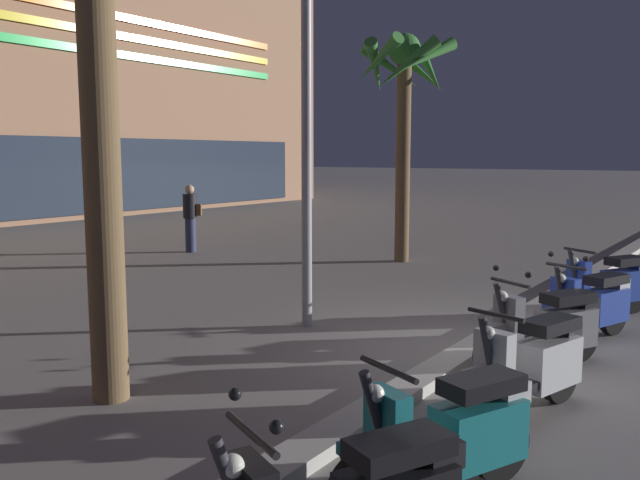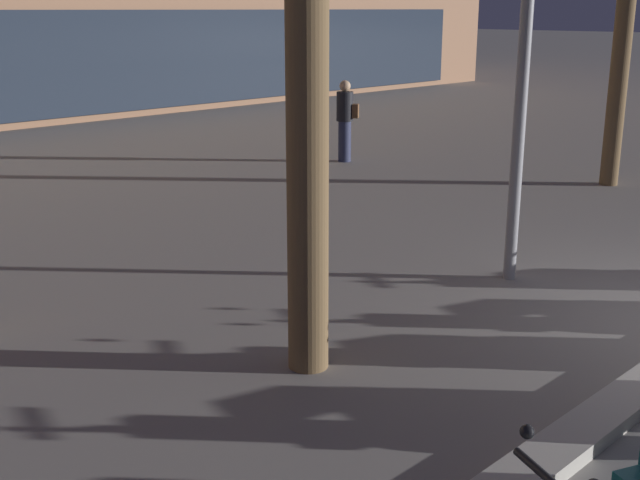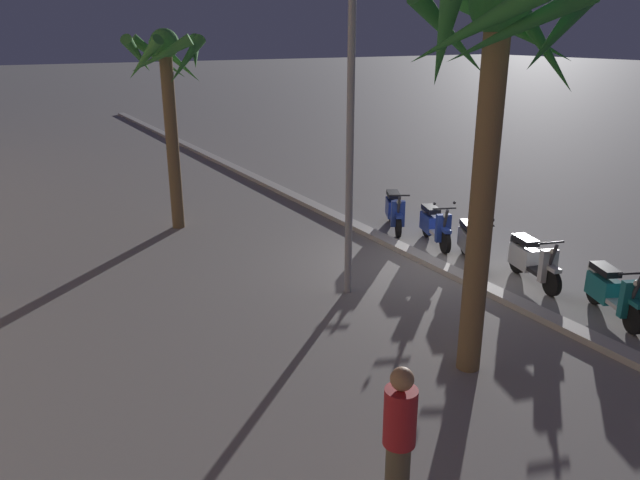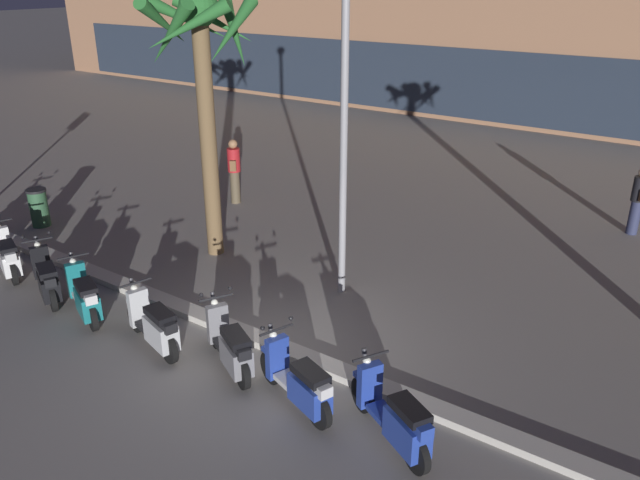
% 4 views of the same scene
% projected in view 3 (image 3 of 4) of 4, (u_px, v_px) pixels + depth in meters
% --- Properties ---
extents(ground_plane, '(200.00, 200.00, 0.00)m').
position_uv_depth(ground_plane, '(440.00, 266.00, 13.38)').
color(ground_plane, gray).
extents(curb_strip, '(60.00, 0.36, 0.12)m').
position_uv_depth(curb_strip, '(436.00, 264.00, 13.31)').
color(curb_strip, '#BCB7AD').
rests_on(curb_strip, ground).
extents(scooter_teal_far_back, '(1.63, 0.87, 1.04)m').
position_uv_depth(scooter_teal_far_back, '(611.00, 291.00, 10.95)').
color(scooter_teal_far_back, black).
rests_on(scooter_teal_far_back, ground).
extents(scooter_silver_mid_rear, '(1.71, 0.75, 1.04)m').
position_uv_depth(scooter_silver_mid_rear, '(531.00, 260.00, 12.44)').
color(scooter_silver_mid_rear, black).
rests_on(scooter_silver_mid_rear, ground).
extents(scooter_grey_mid_centre, '(1.62, 0.96, 1.17)m').
position_uv_depth(scooter_grey_mid_centre, '(472.00, 242.00, 13.50)').
color(scooter_grey_mid_centre, black).
rests_on(scooter_grey_mid_centre, ground).
extents(scooter_blue_second_in_line, '(1.70, 0.83, 1.17)m').
position_uv_depth(scooter_blue_second_in_line, '(434.00, 225.00, 14.75)').
color(scooter_blue_second_in_line, black).
rests_on(scooter_blue_second_in_line, ground).
extents(scooter_blue_mid_front, '(1.68, 1.02, 1.04)m').
position_uv_depth(scooter_blue_mid_front, '(394.00, 210.00, 15.93)').
color(scooter_blue_mid_front, black).
rests_on(scooter_blue_mid_front, ground).
extents(palm_tree_by_mall_entrance, '(2.47, 2.47, 5.59)m').
position_uv_depth(palm_tree_by_mall_entrance, '(494.00, 83.00, 7.95)').
color(palm_tree_by_mall_entrance, brown).
rests_on(palm_tree_by_mall_entrance, ground).
extents(palm_tree_far_corner, '(2.14, 2.14, 4.95)m').
position_uv_depth(palm_tree_far_corner, '(167.00, 78.00, 14.83)').
color(palm_tree_far_corner, brown).
rests_on(palm_tree_far_corner, ground).
extents(pedestrian_window_shopping, '(0.40, 0.44, 1.76)m').
position_uv_depth(pedestrian_window_shopping, '(399.00, 438.00, 6.21)').
color(pedestrian_window_shopping, brown).
rests_on(pedestrian_window_shopping, ground).
extents(street_lamp, '(0.36, 0.36, 6.39)m').
position_uv_depth(street_lamp, '(351.00, 88.00, 10.79)').
color(street_lamp, '#939399').
rests_on(street_lamp, ground).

